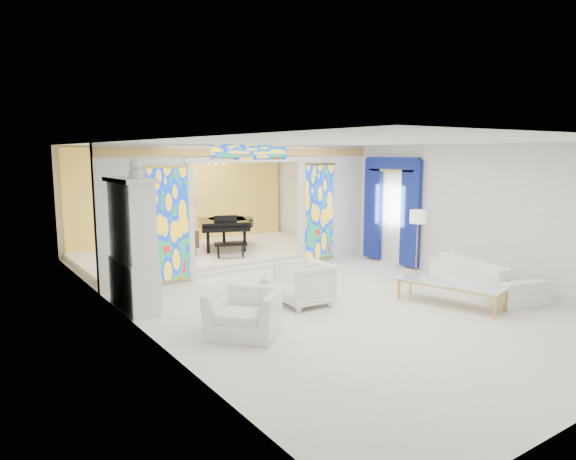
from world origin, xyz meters
TOP-DOWN VIEW (x-y plane):
  - floor at (0.00, 0.00)m, footprint 12.00×12.00m
  - ceiling at (0.00, 0.00)m, footprint 7.00×12.00m
  - wall_back at (0.00, 6.00)m, footprint 7.00×0.02m
  - wall_left at (-3.50, 0.00)m, footprint 0.02×12.00m
  - wall_right at (3.50, 0.00)m, footprint 0.02×12.00m
  - partition_wall at (0.00, 2.00)m, footprint 7.00×0.22m
  - stained_glass_left at (-2.03, 1.89)m, footprint 0.90×0.04m
  - stained_glass_right at (2.03, 1.89)m, footprint 0.90×0.04m
  - stained_glass_transom at (0.00, 1.89)m, footprint 2.00×0.04m
  - alcove_platform at (0.00, 4.10)m, footprint 6.80×3.80m
  - gold_curtain_back at (0.00, 5.88)m, footprint 6.70×0.10m
  - chandelier at (0.20, 4.00)m, footprint 0.48×0.48m
  - blue_drapes at (3.40, 0.70)m, footprint 0.14×1.85m
  - china_cabinet at (-3.22, 0.60)m, footprint 0.56×1.46m
  - armchair_left at (-2.25, -1.71)m, footprint 1.44×1.45m
  - armchair_right at (-0.54, -0.97)m, footprint 0.96×0.94m
  - sofa at (2.95, -2.37)m, footprint 1.60×2.61m
  - side_table at (-1.55, -1.23)m, footprint 0.55×0.55m
  - vase at (-1.55, -1.23)m, footprint 0.24×0.24m
  - coffee_table at (1.65, -2.54)m, footprint 1.11×2.02m
  - floor_lamp at (2.95, -0.58)m, footprint 0.45×0.45m
  - grand_piano at (0.57, 4.18)m, footprint 2.05×2.55m
  - tv_console at (-0.86, 3.71)m, footprint 0.64×0.53m

SIDE VIEW (x-z plane):
  - floor at x=0.00m, z-range 0.00..0.00m
  - alcove_platform at x=0.00m, z-range 0.00..0.18m
  - armchair_left at x=-2.25m, z-range 0.00..0.71m
  - sofa at x=2.95m, z-range 0.00..0.71m
  - side_table at x=-1.55m, z-range 0.09..0.69m
  - coffee_table at x=1.65m, z-range 0.18..0.61m
  - armchair_right at x=-0.54m, z-range 0.00..0.81m
  - tv_console at x=-0.86m, z-range 0.28..0.92m
  - vase at x=-1.55m, z-range 0.60..0.80m
  - grand_piano at x=0.57m, z-range 0.35..1.33m
  - china_cabinet at x=-3.22m, z-range -0.19..2.53m
  - floor_lamp at x=2.95m, z-range 0.54..2.06m
  - stained_glass_left at x=-2.03m, z-range 0.10..2.50m
  - stained_glass_right at x=2.03m, z-range 0.10..2.50m
  - wall_back at x=0.00m, z-range 0.00..3.00m
  - wall_left at x=-3.50m, z-range 0.00..3.00m
  - wall_right at x=3.50m, z-range 0.00..3.00m
  - gold_curtain_back at x=0.00m, z-range 0.05..2.95m
  - blue_drapes at x=3.40m, z-range 0.25..2.90m
  - partition_wall at x=0.00m, z-range 0.15..3.15m
  - chandelier at x=0.20m, z-range 2.40..2.70m
  - stained_glass_transom at x=0.00m, z-range 2.65..2.99m
  - ceiling at x=0.00m, z-range 2.99..3.01m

